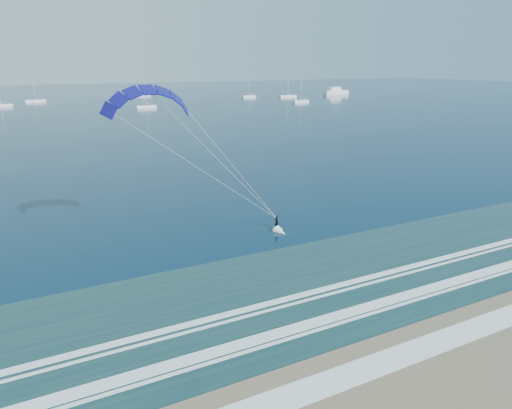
{
  "coord_description": "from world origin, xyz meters",
  "views": [
    {
      "loc": [
        -16.27,
        -18.96,
        18.42
      ],
      "look_at": [
        4.66,
        22.11,
        4.12
      ],
      "focal_mm": 32.0,
      "sensor_mm": 36.0,
      "label": 1
    }
  ],
  "objects_px": {
    "sailboat_3": "(146,107)",
    "sailboat_8": "(1,105)",
    "kitesurfer_rig": "(220,162)",
    "sailboat_6": "(301,101)",
    "motor_yacht": "(336,92)",
    "sailboat_5": "(249,96)",
    "sailboat_7": "(288,96)",
    "sailboat_4": "(142,95)",
    "sailboat_2": "(35,101)"
  },
  "relations": [
    {
      "from": "sailboat_3",
      "to": "sailboat_8",
      "type": "height_order",
      "value": "sailboat_3"
    },
    {
      "from": "kitesurfer_rig",
      "to": "sailboat_8",
      "type": "distance_m",
      "value": 193.9
    },
    {
      "from": "kitesurfer_rig",
      "to": "sailboat_6",
      "type": "relative_size",
      "value": 1.91
    },
    {
      "from": "sailboat_8",
      "to": "motor_yacht",
      "type": "bearing_deg",
      "value": 0.59
    },
    {
      "from": "sailboat_6",
      "to": "motor_yacht",
      "type": "bearing_deg",
      "value": 38.84
    },
    {
      "from": "sailboat_5",
      "to": "sailboat_6",
      "type": "height_order",
      "value": "sailboat_6"
    },
    {
      "from": "motor_yacht",
      "to": "sailboat_7",
      "type": "distance_m",
      "value": 40.16
    },
    {
      "from": "sailboat_6",
      "to": "sailboat_4",
      "type": "bearing_deg",
      "value": 125.11
    },
    {
      "from": "sailboat_8",
      "to": "sailboat_6",
      "type": "bearing_deg",
      "value": -16.91
    },
    {
      "from": "sailboat_5",
      "to": "sailboat_6",
      "type": "bearing_deg",
      "value": -79.34
    },
    {
      "from": "sailboat_2",
      "to": "sailboat_5",
      "type": "relative_size",
      "value": 1.15
    },
    {
      "from": "sailboat_7",
      "to": "sailboat_8",
      "type": "distance_m",
      "value": 143.09
    },
    {
      "from": "sailboat_2",
      "to": "sailboat_6",
      "type": "bearing_deg",
      "value": -27.97
    },
    {
      "from": "motor_yacht",
      "to": "sailboat_3",
      "type": "xyz_separation_m",
      "value": [
        -126.68,
        -36.66,
        -1.1
      ]
    },
    {
      "from": "sailboat_8",
      "to": "sailboat_7",
      "type": "bearing_deg",
      "value": -2.65
    },
    {
      "from": "sailboat_2",
      "to": "sailboat_5",
      "type": "distance_m",
      "value": 109.93
    },
    {
      "from": "sailboat_3",
      "to": "sailboat_7",
      "type": "height_order",
      "value": "sailboat_7"
    },
    {
      "from": "sailboat_2",
      "to": "sailboat_4",
      "type": "bearing_deg",
      "value": 20.06
    },
    {
      "from": "sailboat_5",
      "to": "sailboat_7",
      "type": "bearing_deg",
      "value": -23.22
    },
    {
      "from": "sailboat_7",
      "to": "sailboat_4",
      "type": "bearing_deg",
      "value": 144.87
    },
    {
      "from": "sailboat_2",
      "to": "sailboat_8",
      "type": "relative_size",
      "value": 1.06
    },
    {
      "from": "sailboat_3",
      "to": "sailboat_6",
      "type": "xyz_separation_m",
      "value": [
        75.06,
        -4.9,
        -0.01
      ]
    },
    {
      "from": "sailboat_8",
      "to": "sailboat_3",
      "type": "bearing_deg",
      "value": -32.08
    },
    {
      "from": "kitesurfer_rig",
      "to": "sailboat_7",
      "type": "xyz_separation_m",
      "value": [
        118.81,
        185.59,
        -8.45
      ]
    },
    {
      "from": "sailboat_2",
      "to": "sailboat_7",
      "type": "xyz_separation_m",
      "value": [
        128.36,
        -28.51,
        -0.01
      ]
    },
    {
      "from": "sailboat_7",
      "to": "sailboat_5",
      "type": "bearing_deg",
      "value": 156.78
    },
    {
      "from": "sailboat_3",
      "to": "sailboat_7",
      "type": "bearing_deg",
      "value": 17.87
    },
    {
      "from": "motor_yacht",
      "to": "sailboat_7",
      "type": "relative_size",
      "value": 1.36
    },
    {
      "from": "kitesurfer_rig",
      "to": "sailboat_8",
      "type": "relative_size",
      "value": 1.83
    },
    {
      "from": "sailboat_7",
      "to": "sailboat_8",
      "type": "bearing_deg",
      "value": 177.35
    },
    {
      "from": "sailboat_3",
      "to": "kitesurfer_rig",
      "type": "bearing_deg",
      "value": -101.27
    },
    {
      "from": "sailboat_5",
      "to": "sailboat_7",
      "type": "distance_m",
      "value": 22.02
    },
    {
      "from": "motor_yacht",
      "to": "sailboat_2",
      "type": "xyz_separation_m",
      "value": [
        -167.6,
        20.03,
        -1.1
      ]
    },
    {
      "from": "motor_yacht",
      "to": "sailboat_6",
      "type": "distance_m",
      "value": 66.28
    },
    {
      "from": "kitesurfer_rig",
      "to": "sailboat_4",
      "type": "xyz_separation_m",
      "value": [
        48.29,
        235.22,
        -8.43
      ]
    },
    {
      "from": "sailboat_2",
      "to": "sailboat_3",
      "type": "bearing_deg",
      "value": -54.17
    },
    {
      "from": "sailboat_3",
      "to": "motor_yacht",
      "type": "bearing_deg",
      "value": 16.14
    },
    {
      "from": "motor_yacht",
      "to": "sailboat_8",
      "type": "relative_size",
      "value": 1.42
    },
    {
      "from": "sailboat_2",
      "to": "sailboat_3",
      "type": "height_order",
      "value": "sailboat_2"
    },
    {
      "from": "motor_yacht",
      "to": "sailboat_5",
      "type": "distance_m",
      "value": 59.49
    },
    {
      "from": "motor_yacht",
      "to": "sailboat_7",
      "type": "bearing_deg",
      "value": -167.81
    },
    {
      "from": "motor_yacht",
      "to": "sailboat_6",
      "type": "bearing_deg",
      "value": -141.16
    },
    {
      "from": "sailboat_4",
      "to": "sailboat_6",
      "type": "bearing_deg",
      "value": -54.89
    },
    {
      "from": "kitesurfer_rig",
      "to": "sailboat_6",
      "type": "xyz_separation_m",
      "value": [
        106.44,
        152.51,
        -8.44
      ]
    },
    {
      "from": "kitesurfer_rig",
      "to": "sailboat_4",
      "type": "distance_m",
      "value": 240.27
    },
    {
      "from": "sailboat_2",
      "to": "sailboat_4",
      "type": "relative_size",
      "value": 0.9
    },
    {
      "from": "kitesurfer_rig",
      "to": "sailboat_2",
      "type": "relative_size",
      "value": 1.72
    },
    {
      "from": "sailboat_5",
      "to": "sailboat_3",
      "type": "bearing_deg",
      "value": -151.25
    },
    {
      "from": "sailboat_4",
      "to": "sailboat_5",
      "type": "relative_size",
      "value": 1.27
    },
    {
      "from": "sailboat_6",
      "to": "sailboat_5",
      "type": "bearing_deg",
      "value": 100.66
    }
  ]
}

